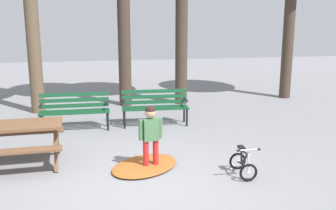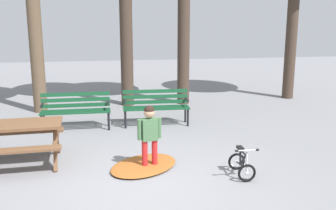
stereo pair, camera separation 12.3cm
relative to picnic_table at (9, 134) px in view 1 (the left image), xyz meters
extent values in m
plane|color=gray|center=(2.15, -1.18, -0.59)|extent=(36.00, 36.00, 0.00)
cube|color=brown|center=(0.00, 0.00, 0.15)|extent=(1.83, 0.84, 0.05)
cube|color=brown|center=(0.02, -0.55, -0.14)|extent=(1.81, 0.32, 0.04)
cube|color=brown|center=(-0.02, 0.55, -0.14)|extent=(1.81, 0.32, 0.04)
cube|color=brown|center=(0.79, -0.21, -0.24)|extent=(0.09, 0.57, 0.76)
cube|color=brown|center=(0.77, 0.29, -0.24)|extent=(0.09, 0.57, 0.76)
cube|color=brown|center=(0.78, 0.04, -0.17)|extent=(0.13, 1.10, 0.04)
cube|color=#144728|center=(1.02, 2.26, -0.15)|extent=(1.60, 0.08, 0.03)
cube|color=#144728|center=(1.02, 2.14, -0.15)|extent=(1.60, 0.08, 0.03)
cube|color=#144728|center=(1.02, 2.02, -0.15)|extent=(1.60, 0.08, 0.03)
cube|color=#144728|center=(1.02, 1.90, -0.15)|extent=(1.60, 0.08, 0.03)
cube|color=#144728|center=(1.02, 2.30, -0.05)|extent=(1.60, 0.05, 0.09)
cube|color=#144728|center=(1.02, 2.30, 0.08)|extent=(1.60, 0.05, 0.09)
cube|color=#144728|center=(1.02, 2.30, 0.21)|extent=(1.60, 0.05, 0.09)
cylinder|color=black|center=(1.77, 1.92, -0.37)|extent=(0.05, 0.05, 0.44)
cylinder|color=black|center=(1.77, 2.28, -0.37)|extent=(0.05, 0.05, 0.44)
cube|color=black|center=(1.77, 2.10, 0.03)|extent=(0.04, 0.40, 0.03)
cylinder|color=black|center=(0.27, 1.93, -0.37)|extent=(0.05, 0.05, 0.44)
cylinder|color=black|center=(0.27, 2.29, -0.37)|extent=(0.05, 0.05, 0.44)
cube|color=black|center=(0.27, 2.11, 0.03)|extent=(0.04, 0.40, 0.03)
cube|color=#144728|center=(2.93, 2.31, -0.15)|extent=(1.60, 0.14, 0.03)
cube|color=#144728|center=(2.93, 2.19, -0.15)|extent=(1.60, 0.14, 0.03)
cube|color=#144728|center=(2.92, 2.07, -0.15)|extent=(1.60, 0.14, 0.03)
cube|color=#144728|center=(2.92, 1.95, -0.15)|extent=(1.60, 0.14, 0.03)
cube|color=#144728|center=(2.93, 2.35, -0.05)|extent=(1.60, 0.12, 0.09)
cube|color=#144728|center=(2.93, 2.35, 0.08)|extent=(1.60, 0.12, 0.09)
cube|color=#144728|center=(2.93, 2.35, 0.21)|extent=(1.60, 0.12, 0.09)
cylinder|color=black|center=(3.67, 1.93, -0.37)|extent=(0.05, 0.05, 0.44)
cylinder|color=black|center=(3.68, 2.29, -0.37)|extent=(0.05, 0.05, 0.44)
cube|color=black|center=(3.67, 2.11, 0.03)|extent=(0.06, 0.40, 0.03)
cylinder|color=black|center=(2.17, 2.00, -0.37)|extent=(0.05, 0.05, 0.44)
cylinder|color=black|center=(2.18, 2.36, -0.37)|extent=(0.05, 0.05, 0.44)
cube|color=black|center=(2.18, 2.18, 0.03)|extent=(0.06, 0.40, 0.03)
cylinder|color=red|center=(2.50, -0.56, -0.33)|extent=(0.10, 0.10, 0.52)
cube|color=black|center=(2.50, -0.56, -0.56)|extent=(0.12, 0.17, 0.06)
cylinder|color=red|center=(2.32, -0.59, -0.33)|extent=(0.10, 0.10, 0.52)
cube|color=black|center=(2.32, -0.59, -0.56)|extent=(0.12, 0.17, 0.06)
cube|color=#477047|center=(2.41, -0.57, 0.11)|extent=(0.29, 0.20, 0.38)
sphere|color=tan|center=(2.41, -0.57, 0.41)|extent=(0.19, 0.19, 0.19)
sphere|color=black|center=(2.41, -0.57, 0.44)|extent=(0.18, 0.18, 0.18)
cylinder|color=#477047|center=(2.58, -0.54, 0.12)|extent=(0.08, 0.08, 0.36)
cylinder|color=#477047|center=(2.24, -0.60, 0.12)|extent=(0.08, 0.08, 0.36)
torus|color=black|center=(3.87, -1.42, -0.44)|extent=(0.30, 0.05, 0.30)
cylinder|color=silver|center=(3.87, -1.42, -0.44)|extent=(0.05, 0.04, 0.04)
torus|color=black|center=(3.88, -0.90, -0.44)|extent=(0.30, 0.05, 0.30)
cylinder|color=silver|center=(3.88, -0.90, -0.44)|extent=(0.05, 0.04, 0.04)
torus|color=white|center=(3.99, -0.91, -0.54)|extent=(0.11, 0.03, 0.11)
torus|color=white|center=(3.77, -0.90, -0.54)|extent=(0.11, 0.03, 0.11)
cylinder|color=black|center=(3.87, -1.24, -0.27)|extent=(0.04, 0.31, 0.32)
cylinder|color=black|center=(3.88, -1.08, -0.29)|extent=(0.04, 0.08, 0.27)
cylinder|color=black|center=(3.88, -1.00, -0.43)|extent=(0.03, 0.20, 0.05)
cylinder|color=silver|center=(3.87, -1.40, -0.28)|extent=(0.03, 0.07, 0.32)
cylinder|color=black|center=(3.87, -1.22, -0.17)|extent=(0.04, 0.32, 0.05)
cube|color=black|center=(3.88, -1.06, -0.14)|extent=(0.09, 0.17, 0.04)
cylinder|color=silver|center=(3.87, -1.38, -0.07)|extent=(0.34, 0.03, 0.02)
cylinder|color=black|center=(4.04, -1.39, -0.07)|extent=(0.05, 0.04, 0.04)
cylinder|color=black|center=(3.70, -1.38, -0.07)|extent=(0.05, 0.04, 0.04)
ellipsoid|color=#9E5623|center=(2.31, -0.51, -0.56)|extent=(1.63, 1.58, 0.07)
cylinder|color=brown|center=(-0.05, 4.10, 1.50)|extent=(0.36, 0.36, 4.18)
cylinder|color=#423328|center=(2.41, 4.53, 1.60)|extent=(0.37, 0.37, 4.38)
cylinder|color=#423328|center=(4.10, 4.48, 1.47)|extent=(0.36, 0.36, 4.12)
cylinder|color=#423328|center=(7.63, 4.67, 1.24)|extent=(0.35, 0.35, 3.66)
camera|label=1|loc=(1.49, -6.91, 2.00)|focal=41.60mm
camera|label=2|loc=(1.61, -6.93, 2.00)|focal=41.60mm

